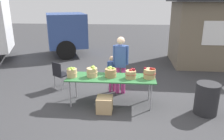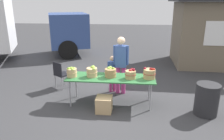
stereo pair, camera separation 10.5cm
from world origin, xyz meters
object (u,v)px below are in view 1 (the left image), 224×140
apple_basket_red_1 (150,73)px  produce_crate (105,104)px  apple_basket_green_0 (72,72)px  child_customer (112,71)px  apple_basket_green_2 (111,72)px  vendor_adult (121,61)px  market_table (111,79)px  folding_chair (60,73)px  apple_basket_red_0 (131,74)px  trash_barrel (207,99)px  apple_basket_green_1 (92,72)px

apple_basket_red_1 → produce_crate: bearing=-156.5°
apple_basket_green_0 → child_customer: child_customer is taller
apple_basket_red_1 → produce_crate: 1.40m
apple_basket_green_0 → apple_basket_red_1: 2.02m
apple_basket_green_2 → vendor_adult: bearing=71.5°
apple_basket_green_0 → child_customer: (0.98, 0.86, -0.22)m
apple_basket_green_2 → apple_basket_red_1: apple_basket_red_1 is taller
child_customer → apple_basket_green_0: bearing=18.4°
market_table → folding_chair: size_ratio=2.67×
apple_basket_red_0 → produce_crate: size_ratio=0.74×
market_table → apple_basket_green_2: apple_basket_green_2 is taller
market_table → produce_crate: size_ratio=5.92×
apple_basket_green_0 → apple_basket_red_1: apple_basket_red_1 is taller
market_table → trash_barrel: size_ratio=2.95×
trash_barrel → apple_basket_green_2: bearing=171.2°
vendor_adult → produce_crate: 1.46m
apple_basket_red_0 → folding_chair: bearing=156.9°
apple_basket_red_1 → apple_basket_green_1: bearing=-179.6°
vendor_adult → folding_chair: 1.96m
apple_basket_red_1 → trash_barrel: apple_basket_red_1 is taller
apple_basket_red_0 → produce_crate: bearing=-145.7°
apple_basket_green_1 → apple_basket_red_1: bearing=0.4°
market_table → apple_basket_red_1: bearing=0.9°
apple_basket_green_2 → child_customer: size_ratio=0.28×
apple_basket_green_0 → folding_chair: (-0.66, 0.97, -0.37)m
apple_basket_red_0 → apple_basket_green_2: bearing=172.8°
apple_basket_red_0 → apple_basket_green_0: bearing=-178.9°
apple_basket_green_1 → apple_basket_red_1: size_ratio=0.91×
apple_basket_green_2 → apple_basket_red_0: (0.53, -0.07, -0.01)m
trash_barrel → produce_crate: size_ratio=2.01×
folding_chair → apple_basket_green_0: bearing=158.3°
apple_basket_green_0 → apple_basket_green_2: 1.01m
apple_basket_green_1 → market_table: bearing=-0.5°
trash_barrel → produce_crate: trash_barrel is taller
apple_basket_green_1 → folding_chair: apple_basket_green_1 is taller
trash_barrel → vendor_adult: bearing=154.0°
child_customer → folding_chair: bearing=-26.6°
apple_basket_green_2 → child_customer: bearing=92.2°
apple_basket_red_0 → vendor_adult: bearing=111.9°
apple_basket_green_0 → apple_basket_green_2: (1.01, 0.10, -0.01)m
vendor_adult → apple_basket_green_0: bearing=35.9°
apple_basket_green_1 → child_customer: 0.94m
produce_crate → child_customer: bearing=86.5°
apple_basket_green_1 → produce_crate: size_ratio=0.76×
market_table → apple_basket_green_2: size_ratio=7.33×
apple_basket_green_1 → apple_basket_green_2: bearing=3.1°
child_customer → market_table: bearing=70.1°
apple_basket_red_0 → folding_chair: apple_basket_red_0 is taller
apple_basket_red_1 → trash_barrel: 1.50m
apple_basket_red_1 → vendor_adult: bearing=138.4°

